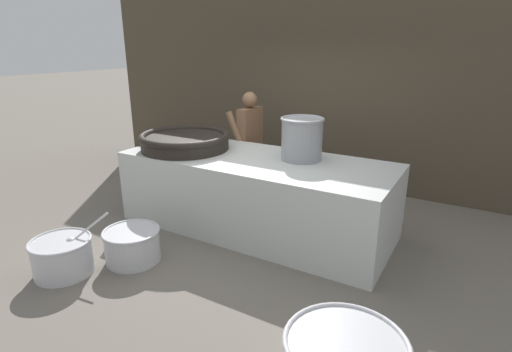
{
  "coord_description": "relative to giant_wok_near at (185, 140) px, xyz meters",
  "views": [
    {
      "loc": [
        2.51,
        -4.27,
        2.38
      ],
      "look_at": [
        0.0,
        0.0,
        0.73
      ],
      "focal_mm": 28.0,
      "sensor_mm": 36.0,
      "label": 1
    }
  ],
  "objects": [
    {
      "name": "stock_pot",
      "position": [
        1.61,
        0.34,
        0.15
      ],
      "size": [
        0.55,
        0.55,
        0.53
      ],
      "color": "gray",
      "rests_on": "hearth_platform"
    },
    {
      "name": "hearth_platform",
      "position": [
        1.09,
        0.1,
        -0.61
      ],
      "size": [
        3.54,
        1.42,
        0.98
      ],
      "color": "silver",
      "rests_on": "ground_plane"
    },
    {
      "name": "ground_plane",
      "position": [
        1.09,
        0.1,
        -1.1
      ],
      "size": [
        60.0,
        60.0,
        0.0
      ],
      "primitive_type": "plane",
      "color": "slate"
    },
    {
      "name": "prep_bowl_vegetables",
      "position": [
        -0.14,
        -1.95,
        -0.88
      ],
      "size": [
        0.66,
        0.73,
        0.64
      ],
      "color": "silver",
      "rests_on": "ground_plane"
    },
    {
      "name": "prep_bowl_meat",
      "position": [
        0.31,
        -1.37,
        -0.89
      ],
      "size": [
        0.64,
        0.64,
        0.38
      ],
      "color": "silver",
      "rests_on": "ground_plane"
    },
    {
      "name": "giant_wok_near",
      "position": [
        0.0,
        0.0,
        0.0
      ],
      "size": [
        1.26,
        1.26,
        0.23
      ],
      "color": "black",
      "rests_on": "hearth_platform"
    },
    {
      "name": "back_wall",
      "position": [
        1.09,
        2.43,
        0.72
      ],
      "size": [
        9.28,
        0.24,
        3.65
      ],
      "primitive_type": "cube",
      "color": "#4C4233",
      "rests_on": "ground_plane"
    },
    {
      "name": "cook",
      "position": [
        0.39,
        1.08,
        -0.19
      ],
      "size": [
        0.4,
        0.61,
        1.68
      ],
      "rotation": [
        0.0,
        0.0,
        3.11
      ],
      "color": "brown",
      "rests_on": "ground_plane"
    }
  ]
}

